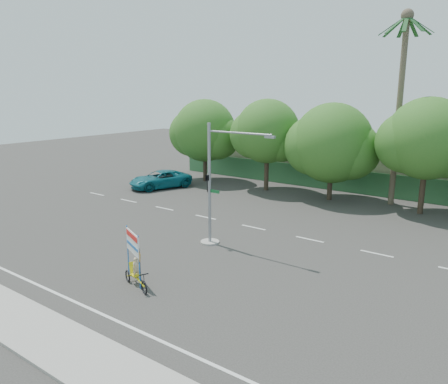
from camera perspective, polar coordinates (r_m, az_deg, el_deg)
The scene contains 12 objects.
ground at distance 21.50m, azimuth -3.18°, elevation -10.87°, with size 120.00×120.00×0.00m, color #33302D.
sidewalk_near at distance 17.04m, azimuth -20.24°, elevation -18.38°, with size 50.00×2.40×0.12m, color gray.
fence at distance 39.49m, azimuth 16.94°, elevation 1.25°, with size 38.00×0.08×2.00m, color #336B3D.
building_left at distance 47.38m, azimuth 7.40°, elevation 4.84°, with size 12.00×8.00×4.00m, color beige.
tree_far_left at distance 42.66m, azimuth -2.58°, elevation 7.76°, with size 7.14×6.00×7.96m.
tree_left at distance 38.66m, azimuth 5.62°, elevation 7.60°, with size 6.66×5.60×8.07m.
tree_center at distance 36.07m, azimuth 13.86°, elevation 5.94°, with size 7.62×6.40×7.85m.
tree_right at distance 33.97m, azimuth 24.95°, elevation 6.00°, with size 6.90×5.80×8.36m.
palm_short at distance 35.80m, azimuth 22.10°, elevation 12.39°, with size 3.73×3.79×14.45m.
traffic_signal at distance 24.82m, azimuth -1.38°, elevation -0.44°, with size 4.72×1.10×7.00m.
trike_billboard at distance 20.65m, azimuth -11.52°, elevation -9.06°, with size 2.40×1.26×2.57m.
pickup_truck at distance 40.42m, azimuth -8.33°, elevation 1.64°, with size 2.60×5.65×1.57m, color #106673.
Camera 1 is at (12.51, -15.15, 8.74)m, focal length 35.00 mm.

